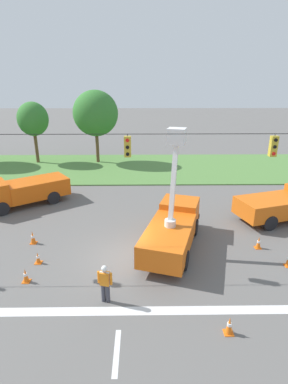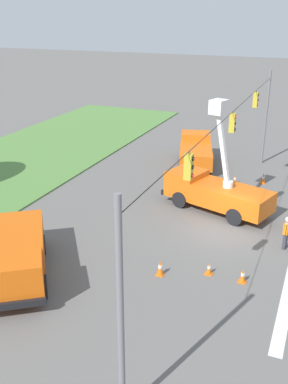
{
  "view_description": "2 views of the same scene",
  "coord_description": "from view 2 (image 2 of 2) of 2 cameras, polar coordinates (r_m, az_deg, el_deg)",
  "views": [
    {
      "loc": [
        0.85,
        -13.78,
        8.82
      ],
      "look_at": [
        1.08,
        3.73,
        2.4
      ],
      "focal_mm": 28.0,
      "sensor_mm": 36.0,
      "label": 1
    },
    {
      "loc": [
        -22.01,
        -4.45,
        11.32
      ],
      "look_at": [
        -1.4,
        4.14,
        2.23
      ],
      "focal_mm": 42.0,
      "sensor_mm": 36.0,
      "label": 2
    }
  ],
  "objects": [
    {
      "name": "traffic_cone_lane_edge_a",
      "position": [
        20.79,
        12.41,
        -10.33
      ],
      "size": [
        0.36,
        0.36,
        0.69
      ],
      "color": "orange",
      "rests_on": "ground"
    },
    {
      "name": "utility_truck_bucket_lift",
      "position": [
        27.22,
        9.03,
        0.25
      ],
      "size": [
        4.17,
        7.04,
        6.68
      ],
      "color": "orange",
      "rests_on": "ground"
    },
    {
      "name": "utility_truck_support_near",
      "position": [
        35.27,
        6.57,
        5.2
      ],
      "size": [
        6.52,
        4.07,
        2.12
      ],
      "color": "orange",
      "rests_on": "ground"
    },
    {
      "name": "traffic_cone_foreground_right",
      "position": [
        21.12,
        8.25,
        -9.59
      ],
      "size": [
        0.36,
        0.36,
        0.62
      ],
      "color": "orange",
      "rests_on": "ground"
    },
    {
      "name": "traffic_cone_mid_right",
      "position": [
        31.94,
        11.49,
        1.6
      ],
      "size": [
        0.36,
        0.36,
        0.71
      ],
      "color": "orange",
      "rests_on": "ground"
    },
    {
      "name": "signal_gantry",
      "position": [
        23.51,
        10.75,
        4.72
      ],
      "size": [
        26.2,
        0.33,
        7.2
      ],
      "color": "slate",
      "rests_on": "ground"
    },
    {
      "name": "traffic_cone_near_bucket",
      "position": [
        32.5,
        14.89,
        1.72
      ],
      "size": [
        0.36,
        0.36,
        0.78
      ],
      "color": "orange",
      "rests_on": "ground"
    },
    {
      "name": "utility_truck_support_far",
      "position": [
        21.03,
        -15.95,
        -7.64
      ],
      "size": [
        6.71,
        5.75,
        2.14
      ],
      "color": "#D6560F",
      "rests_on": "ground"
    },
    {
      "name": "road_worker",
      "position": [
        23.75,
        17.63,
        -4.73
      ],
      "size": [
        0.64,
        0.33,
        1.77
      ],
      "color": "#383842",
      "rests_on": "ground"
    },
    {
      "name": "traffic_cone_mid_left",
      "position": [
        20.81,
        2.07,
        -9.59
      ],
      "size": [
        0.36,
        0.36,
        0.77
      ],
      "color": "orange",
      "rests_on": "ground"
    },
    {
      "name": "ground_plane",
      "position": [
        25.15,
        10.02,
        -4.97
      ],
      "size": [
        200.0,
        200.0,
        0.0
      ],
      "primitive_type": "plane",
      "color": "#605E5B"
    }
  ]
}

